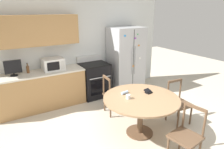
% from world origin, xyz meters
% --- Properties ---
extents(ground_plane, '(14.00, 14.00, 0.00)m').
position_xyz_m(ground_plane, '(0.00, 0.00, 0.00)').
color(ground_plane, beige).
extents(back_wall, '(5.20, 0.44, 2.60)m').
position_xyz_m(back_wall, '(-0.30, 2.59, 1.44)').
color(back_wall, silver).
rests_on(back_wall, ground_plane).
extents(kitchen_counter, '(2.12, 0.64, 0.90)m').
position_xyz_m(kitchen_counter, '(-1.15, 2.29, 0.45)').
color(kitchen_counter, '#AD7F4C').
rests_on(kitchen_counter, ground_plane).
extents(refrigerator, '(0.93, 0.74, 1.83)m').
position_xyz_m(refrigerator, '(1.28, 2.22, 0.91)').
color(refrigerator, '#B2B5BA').
rests_on(refrigerator, ground_plane).
extents(oven_range, '(0.73, 0.68, 1.08)m').
position_xyz_m(oven_range, '(0.28, 2.26, 0.47)').
color(oven_range, black).
rests_on(oven_range, ground_plane).
extents(microwave, '(0.49, 0.40, 0.28)m').
position_xyz_m(microwave, '(-0.78, 2.33, 1.04)').
color(microwave, white).
rests_on(microwave, kitchen_counter).
extents(countertop_tv, '(0.35, 0.16, 0.35)m').
position_xyz_m(countertop_tv, '(-1.65, 2.31, 1.09)').
color(countertop_tv, black).
rests_on(countertop_tv, kitchen_counter).
extents(counter_bottle, '(0.07, 0.07, 0.24)m').
position_xyz_m(counter_bottle, '(-1.35, 2.37, 0.99)').
color(counter_bottle, brown).
rests_on(counter_bottle, kitchen_counter).
extents(dining_table, '(1.41, 1.41, 0.76)m').
position_xyz_m(dining_table, '(0.25, 0.22, 0.64)').
color(dining_table, '#997551').
rests_on(dining_table, ground_plane).
extents(dining_chair_near, '(0.48, 0.48, 0.90)m').
position_xyz_m(dining_chair_near, '(0.40, -0.71, 0.43)').
color(dining_chair_near, brown).
rests_on(dining_chair_near, ground_plane).
extents(dining_chair_far, '(0.46, 0.46, 0.90)m').
position_xyz_m(dining_chair_far, '(0.22, 1.17, 0.43)').
color(dining_chair_far, brown).
rests_on(dining_chair_far, ground_plane).
extents(dining_chair_right, '(0.45, 0.45, 0.90)m').
position_xyz_m(dining_chair_right, '(1.19, 0.14, 0.43)').
color(dining_chair_right, brown).
rests_on(dining_chair_right, ground_plane).
extents(candle_glass, '(0.08, 0.08, 0.08)m').
position_xyz_m(candle_glass, '(0.01, 0.30, 0.79)').
color(candle_glass, silver).
rests_on(candle_glass, dining_table).
extents(folded_napkin, '(0.15, 0.07, 0.05)m').
position_xyz_m(folded_napkin, '(0.08, 0.51, 0.78)').
color(folded_napkin, '#A3BCDB').
rests_on(folded_napkin, dining_table).
extents(wallet, '(0.14, 0.14, 0.07)m').
position_xyz_m(wallet, '(0.49, 0.32, 0.78)').
color(wallet, black).
rests_on(wallet, dining_table).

